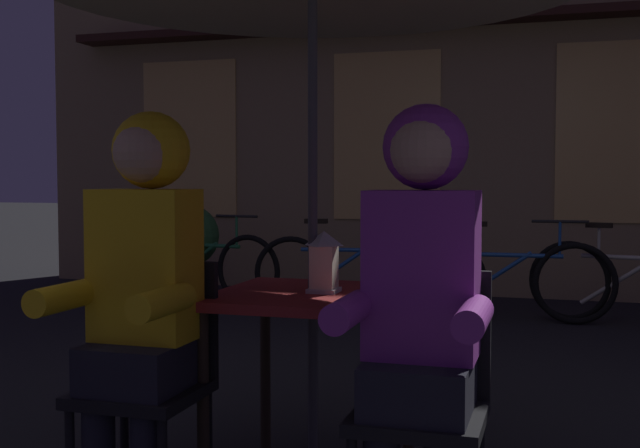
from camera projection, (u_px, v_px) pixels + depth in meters
cafe_table at (313, 319)px, 2.98m from camera, size 0.72×0.72×0.74m
lantern at (324, 260)px, 2.96m from camera, size 0.11×0.11×0.23m
chair_left at (151, 371)px, 2.78m from camera, size 0.40×0.40×0.87m
chair_right at (423, 393)px, 2.50m from camera, size 0.40×0.40×0.87m
person_left_hooded at (142, 272)px, 2.70m from camera, size 0.45×0.56×1.40m
person_right_hooded at (421, 283)px, 2.42m from camera, size 0.45×0.56×1.40m
bicycle_nearest at (202, 266)px, 7.43m from camera, size 1.66×0.33×0.84m
bicycle_second at (348, 272)px, 6.92m from camera, size 1.67×0.31×0.84m
bicycle_third at (509, 279)px, 6.45m from camera, size 1.68×0.08×0.84m
bicycle_fourth at (635, 283)px, 6.22m from camera, size 1.65×0.41×0.84m
potted_plant at (188, 244)px, 7.60m from camera, size 0.60×0.60×0.92m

